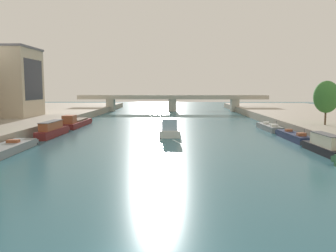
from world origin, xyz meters
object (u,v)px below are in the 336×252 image
Objects in this scene: moored_boat_left_second at (76,123)px; moored_boat_right_end at (269,127)px; moored_boat_left_near at (52,130)px; moored_boat_right_downstream at (324,145)px; tree_right_second at (326,97)px; barge_midriver at (170,128)px; moored_boat_left_upstream at (2,150)px; bridge_far at (172,101)px; moored_boat_right_far at (293,136)px.

moored_boat_left_second reaches higher than moored_boat_right_end.
moored_boat_left_near is 44.14m from moored_boat_right_downstream.
tree_right_second is (7.79, 18.14, 5.87)m from moored_boat_right_downstream.
barge_midriver reaches higher than moored_boat_left_upstream.
moored_boat_right_downstream is at bearing -75.79° from bridge_far.
tree_right_second reaches higher than barge_midriver.
moored_boat_right_end reaches higher than moored_boat_left_upstream.
barge_midriver is at bearing -26.40° from moored_boat_left_second.
barge_midriver is 29.17m from moored_boat_right_downstream.
barge_midriver is at bearing -166.13° from moored_boat_right_end.
barge_midriver is 61.99m from bridge_far.
moored_boat_left_near is 42.43m from moored_boat_right_end.
moored_boat_left_near is 41.68m from moored_boat_right_far.
moored_boat_right_far is (41.57, -2.93, -0.57)m from moored_boat_left_near.
tree_right_second is at bearing -4.95° from barge_midriver.
moored_boat_right_far is at bearing -24.25° from moored_boat_left_second.
moored_boat_right_end is (-0.33, 25.62, -0.54)m from moored_boat_right_downstream.
moored_boat_left_upstream is at bearing -89.90° from moored_boat_left_second.
moored_boat_right_end is at bearing 137.38° from tree_right_second.
moored_boat_right_end is at bearing 13.87° from barge_midriver.
moored_boat_left_near is at bearing 175.97° from moored_boat_right_far.
moored_boat_right_downstream is at bearing -36.62° from moored_boat_left_second.
moored_boat_left_near is at bearing -165.73° from moored_boat_right_end.
bridge_far is (-28.69, 64.39, -3.08)m from tree_right_second.
bridge_far is (-21.02, 70.30, 3.31)m from moored_boat_right_far.
bridge_far reaches higher than moored_boat_left_near.
moored_boat_left_near is at bearing -165.34° from barge_midriver.
moored_boat_left_second is at bearing 155.75° from moored_boat_right_far.
moored_boat_left_near is (0.42, 16.78, 0.60)m from moored_boat_left_upstream.
tree_right_second is 70.56m from bridge_far.
tree_right_second reaches higher than moored_boat_left_upstream.
moored_boat_right_far is (41.99, 13.85, 0.03)m from moored_boat_left_upstream.
moored_boat_right_far is at bearing -73.36° from bridge_far.
moored_boat_right_downstream is 12.24m from moored_boat_right_far.
moored_boat_right_downstream is (41.93, -31.17, 0.23)m from moored_boat_left_second.
moored_boat_left_upstream is 1.32× the size of moored_boat_left_near.
barge_midriver is at bearing 135.06° from moored_boat_right_downstream.
moored_boat_left_second is 55.58m from bridge_far.
barge_midriver is 30.74m from moored_boat_left_upstream.
moored_boat_left_upstream is 44.22m from moored_boat_right_far.
moored_boat_left_second is (-0.06, 32.79, 0.32)m from moored_boat_left_upstream.
moored_boat_right_end is (41.60, -5.55, -0.31)m from moored_boat_left_second.
moored_boat_right_far is 1.06× the size of moored_boat_right_end.
moored_boat_right_end is (41.12, 10.46, -0.58)m from moored_boat_left_near.
moored_boat_right_downstream is 20.60m from tree_right_second.
tree_right_second is at bearing -65.98° from bridge_far.
tree_right_second is at bearing -42.62° from moored_boat_right_end.
moored_boat_left_upstream is at bearing -161.75° from moored_boat_right_far.
moored_boat_left_second is (-0.48, 16.01, -0.28)m from moored_boat_left_near.
barge_midriver is 29.17m from tree_right_second.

